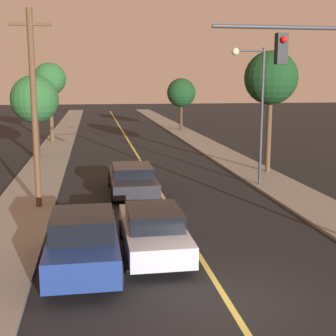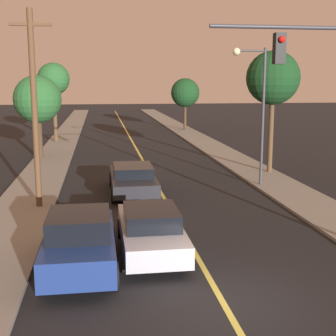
# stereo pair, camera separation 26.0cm
# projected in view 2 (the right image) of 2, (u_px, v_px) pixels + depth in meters

# --- Properties ---
(ground_plane) EXTENTS (200.00, 200.00, 0.00)m
(ground_plane) POSITION_uv_depth(u_px,v_px,m) (223.00, 303.00, 11.00)
(ground_plane) COLOR black
(road_surface) EXTENTS (9.42, 80.00, 0.01)m
(road_surface) POSITION_uv_depth(u_px,v_px,m) (128.00, 135.00, 46.03)
(road_surface) COLOR black
(road_surface) RESTS_ON ground
(sidewalk_left) EXTENTS (2.50, 80.00, 0.12)m
(sidewalk_left) POSITION_uv_depth(u_px,v_px,m) (67.00, 135.00, 45.17)
(sidewalk_left) COLOR gray
(sidewalk_left) RESTS_ON ground
(sidewalk_right) EXTENTS (2.50, 80.00, 0.12)m
(sidewalk_right) POSITION_uv_depth(u_px,v_px,m) (188.00, 133.00, 46.87)
(sidewalk_right) COLOR gray
(sidewalk_right) RESTS_ON ground
(car_near_lane_front) EXTENTS (1.91, 4.70, 1.43)m
(car_near_lane_front) POSITION_uv_depth(u_px,v_px,m) (151.00, 229.00, 14.16)
(car_near_lane_front) COLOR #A5A8B2
(car_near_lane_front) RESTS_ON ground
(car_near_lane_second) EXTENTS (2.10, 5.19, 1.37)m
(car_near_lane_second) POSITION_uv_depth(u_px,v_px,m) (133.00, 178.00, 21.65)
(car_near_lane_second) COLOR black
(car_near_lane_second) RESTS_ON ground
(car_outer_lane_front) EXTENTS (1.99, 4.40, 1.69)m
(car_outer_lane_front) POSITION_uv_depth(u_px,v_px,m) (80.00, 241.00, 12.74)
(car_outer_lane_front) COLOR navy
(car_outer_lane_front) RESTS_ON ground
(traffic_signal_mast) EXTENTS (4.78, 0.42, 6.84)m
(traffic_signal_mast) POSITION_uv_depth(u_px,v_px,m) (326.00, 96.00, 14.24)
(traffic_signal_mast) COLOR #333338
(traffic_signal_mast) RESTS_ON ground
(streetlamp_right) EXTENTS (1.66, 0.36, 6.60)m
(streetlamp_right) POSITION_uv_depth(u_px,v_px,m) (256.00, 98.00, 22.37)
(streetlamp_right) COLOR #333338
(streetlamp_right) RESTS_ON ground
(utility_pole_left) EXTENTS (1.60, 0.24, 7.79)m
(utility_pole_left) POSITION_uv_depth(u_px,v_px,m) (34.00, 106.00, 18.46)
(utility_pole_left) COLOR #513823
(utility_pole_left) RESTS_ON ground
(tree_left_near) EXTENTS (3.14, 3.14, 5.45)m
(tree_left_near) POSITION_uv_depth(u_px,v_px,m) (38.00, 100.00, 30.79)
(tree_left_near) COLOR #3D2B1C
(tree_left_near) RESTS_ON ground
(tree_left_far) EXTENTS (2.69, 2.69, 6.59)m
(tree_left_far) POSITION_uv_depth(u_px,v_px,m) (53.00, 80.00, 39.01)
(tree_left_far) COLOR #4C3823
(tree_left_far) RESTS_ON ground
(tree_right_near) EXTENTS (2.94, 2.94, 6.70)m
(tree_right_near) POSITION_uv_depth(u_px,v_px,m) (273.00, 78.00, 25.51)
(tree_right_near) COLOR #4C3823
(tree_right_near) RESTS_ON ground
(tree_right_far) EXTENTS (3.00, 3.00, 5.37)m
(tree_right_far) POSITION_uv_depth(u_px,v_px,m) (185.00, 93.00, 48.93)
(tree_right_far) COLOR #3D2B1C
(tree_right_far) RESTS_ON ground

